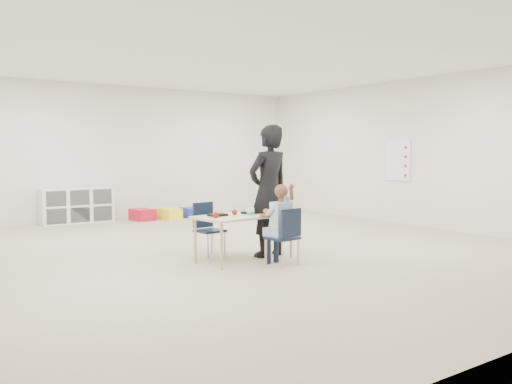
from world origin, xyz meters
TOP-DOWN VIEW (x-y plane):
  - room at (0.00, 0.00)m, footprint 9.00×9.02m
  - table at (-0.52, -0.70)m, footprint 1.39×0.82m
  - chair_near at (-0.30, -1.22)m, footprint 0.39×0.37m
  - chair_far at (-0.73, -0.17)m, footprint 0.39×0.37m
  - child at (-0.30, -1.22)m, footprint 0.54×0.54m
  - lunch_tray_near at (-0.38, -0.65)m, footprint 0.24×0.19m
  - lunch_tray_far at (-0.89, -0.64)m, footprint 0.24×0.19m
  - milk_carton at (-0.49, -0.80)m, footprint 0.08×0.08m
  - bread_roll at (-0.23, -0.78)m, footprint 0.09×0.09m
  - apple_near at (-0.65, -0.66)m, footprint 0.07×0.07m
  - apple_far at (-1.01, -0.79)m, footprint 0.07×0.07m
  - cubby_shelf at (-1.20, 4.28)m, footprint 1.40×0.40m
  - rules_poster at (3.98, 0.60)m, footprint 0.02×0.60m
  - adult at (-0.09, -0.65)m, footprint 0.69×0.49m
  - bin_red at (0.03, 3.93)m, footprint 0.45×0.54m
  - bin_yellow at (0.58, 3.79)m, footprint 0.42×0.51m
  - bin_blue at (1.10, 3.85)m, footprint 0.34×0.43m

SIDE VIEW (x-z plane):
  - bin_blue at x=1.10m, z-range 0.00..0.20m
  - bin_yellow at x=0.58m, z-range 0.00..0.22m
  - bin_red at x=0.03m, z-range 0.00..0.24m
  - table at x=-0.52m, z-range 0.00..0.61m
  - cubby_shelf at x=-1.20m, z-range 0.00..0.70m
  - chair_near at x=-0.30m, z-range 0.00..0.72m
  - chair_far at x=-0.73m, z-range 0.00..0.72m
  - child at x=-0.30m, z-range 0.00..1.14m
  - lunch_tray_near at x=-0.38m, z-range 0.60..0.63m
  - lunch_tray_far at x=-0.89m, z-range 0.60..0.63m
  - bread_roll at x=-0.23m, z-range 0.60..0.67m
  - apple_near at x=-0.65m, z-range 0.60..0.67m
  - apple_far at x=-1.01m, z-range 0.60..0.67m
  - milk_carton at x=-0.49m, z-range 0.60..0.70m
  - adult at x=-0.09m, z-range 0.00..1.78m
  - rules_poster at x=3.98m, z-range 0.85..1.65m
  - room at x=0.00m, z-range 0.00..2.80m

